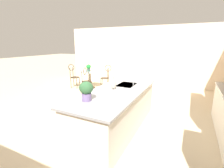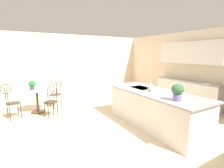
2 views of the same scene
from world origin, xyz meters
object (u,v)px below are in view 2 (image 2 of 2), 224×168
Objects in this scene: chair_near_window at (56,91)px; chair_by_island at (51,99)px; potted_plant_on_table at (32,85)px; bistro_table at (37,99)px; potted_plant_counter_far at (177,91)px; chair_toward_desk at (11,100)px; vase_on_counter at (150,87)px.

chair_by_island is (0.95, -0.36, 0.00)m from chair_near_window.
chair_by_island is at bearing 27.61° from potted_plant_on_table.
potted_plant_on_table is (0.16, -0.77, 0.34)m from chair_near_window.
chair_near_window is 1.00× the size of chair_by_island.
bistro_table is 0.77× the size of chair_near_window.
chair_by_island is 3.45m from potted_plant_counter_far.
potted_plant_counter_far reaches higher than potted_plant_on_table.
chair_near_window is 3.55× the size of potted_plant_on_table.
bistro_table is 0.77× the size of chair_toward_desk.
potted_plant_counter_far is at bearing 35.53° from chair_by_island.
potted_plant_counter_far is (3.56, 2.39, 0.21)m from potted_plant_on_table.
chair_toward_desk is 4.46m from potted_plant_counter_far.
chair_near_window is 2.96× the size of potted_plant_counter_far.
chair_near_window is at bearing 159.25° from chair_by_island.
bistro_table is 2.27× the size of potted_plant_counter_far.
potted_plant_counter_far is 1.22× the size of vase_on_counter.
potted_plant_counter_far reaches higher than bistro_table.
bistro_table is 0.76m from chair_toward_desk.
bistro_table is 0.48m from potted_plant_on_table.
vase_on_counter is at bearing 48.04° from chair_by_island.
bistro_table is at bearing 106.76° from chair_toward_desk.
vase_on_counter reaches higher than chair_toward_desk.
potted_plant_counter_far is at bearing 33.90° from potted_plant_on_table.
chair_toward_desk is 3.62× the size of vase_on_counter.
potted_plant_on_table is (-0.08, -0.11, 0.46)m from bistro_table.
chair_by_island is at bearing 23.02° from bistro_table.
bistro_table is 2.72× the size of potted_plant_on_table.
chair_toward_desk is (0.22, -0.72, 0.13)m from bistro_table.
chair_by_island is 2.96× the size of potted_plant_counter_far.
chair_toward_desk is 0.75m from potted_plant_on_table.
bistro_table is 0.71m from chair_near_window.
vase_on_counter is (2.82, 1.72, 0.46)m from chair_near_window.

